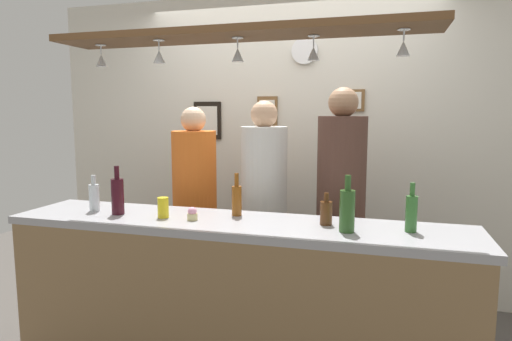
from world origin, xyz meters
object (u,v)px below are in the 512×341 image
object	(u,v)px
person_left_orange_shirt	(195,191)
bottle_wine_dark_red	(118,195)
drink_can	(163,208)
bottle_champagne_green	(347,210)
person_middle_white_patterned_shirt	(264,191)
picture_frame_caricature	(207,121)
cupcake	(192,214)
bottle_beer_green_import	(411,212)
picture_frame_crest	(267,111)
wall_clock	(305,51)
bottle_beer_amber_tall	(237,199)
person_right_brown_shirt	(341,187)
bottle_soda_clear	(94,197)
picture_frame_upper_small	(351,100)
bottle_beer_brown_stubby	(326,212)

from	to	relation	value
person_left_orange_shirt	bottle_wine_dark_red	xyz separation A→B (m)	(-0.16, -0.78, 0.10)
drink_can	bottle_champagne_green	bearing A→B (deg)	-0.90
bottle_champagne_green	drink_can	world-z (taller)	bottle_champagne_green
person_middle_white_patterned_shirt	picture_frame_caricature	size ratio (longest dim) A/B	4.91
person_left_orange_shirt	cupcake	size ratio (longest dim) A/B	20.87
person_left_orange_shirt	person_middle_white_patterned_shirt	size ratio (longest dim) A/B	0.97
bottle_beer_green_import	bottle_wine_dark_red	size ratio (longest dim) A/B	0.87
picture_frame_crest	drink_can	bearing A→B (deg)	-100.06
wall_clock	bottle_beer_amber_tall	bearing A→B (deg)	-98.02
person_left_orange_shirt	bottle_wine_dark_red	distance (m)	0.80
picture_frame_caricature	drink_can	bearing A→B (deg)	-78.01
person_right_brown_shirt	bottle_champagne_green	world-z (taller)	person_right_brown_shirt
bottle_beer_amber_tall	bottle_soda_clear	bearing A→B (deg)	-171.55
picture_frame_caricature	wall_clock	bearing A→B (deg)	-0.40
person_left_orange_shirt	bottle_beer_amber_tall	bearing A→B (deg)	-47.81
person_right_brown_shirt	bottle_wine_dark_red	distance (m)	1.50
cupcake	picture_frame_upper_small	size ratio (longest dim) A/B	0.35
bottle_beer_amber_tall	cupcake	bearing A→B (deg)	-138.36
bottle_soda_clear	bottle_wine_dark_red	size ratio (longest dim) A/B	0.77
drink_can	picture_frame_crest	world-z (taller)	picture_frame_crest
bottle_beer_green_import	person_right_brown_shirt	bearing A→B (deg)	121.31
picture_frame_upper_small	drink_can	bearing A→B (deg)	-123.88
picture_frame_crest	wall_clock	xyz separation A→B (m)	(0.32, -0.01, 0.50)
person_middle_white_patterned_shirt	bottle_beer_brown_stubby	size ratio (longest dim) A/B	9.28
cupcake	wall_clock	xyz separation A→B (m)	(0.39, 1.45, 1.10)
person_middle_white_patterned_shirt	wall_clock	xyz separation A→B (m)	(0.17, 0.66, 1.09)
picture_frame_caricature	person_right_brown_shirt	bearing A→B (deg)	-27.61
drink_can	picture_frame_caricature	world-z (taller)	picture_frame_caricature
person_left_orange_shirt	bottle_beer_green_import	world-z (taller)	person_left_orange_shirt
person_left_orange_shirt	bottle_wine_dark_red	bearing A→B (deg)	-101.98
person_right_brown_shirt	picture_frame_upper_small	size ratio (longest dim) A/B	7.98
picture_frame_upper_small	person_left_orange_shirt	bearing A→B (deg)	-149.16
bottle_wine_dark_red	wall_clock	world-z (taller)	wall_clock
bottle_beer_amber_tall	cupcake	size ratio (longest dim) A/B	3.33
bottle_wine_dark_red	picture_frame_upper_small	size ratio (longest dim) A/B	1.36
bottle_beer_amber_tall	bottle_beer_green_import	world-z (taller)	same
bottle_beer_green_import	picture_frame_upper_small	world-z (taller)	picture_frame_upper_small
bottle_beer_green_import	bottle_soda_clear	bearing A→B (deg)	-178.88
bottle_beer_green_import	wall_clock	bearing A→B (deg)	120.90
bottle_champagne_green	wall_clock	size ratio (longest dim) A/B	1.36
picture_frame_crest	bottle_champagne_green	bearing A→B (deg)	-60.84
drink_can	wall_clock	bearing A→B (deg)	68.08
bottle_wine_dark_red	drink_can	distance (m)	0.32
person_middle_white_patterned_shirt	bottle_beer_brown_stubby	distance (m)	0.87
person_right_brown_shirt	bottle_champagne_green	bearing A→B (deg)	-82.50
bottle_beer_amber_tall	bottle_soda_clear	size ratio (longest dim) A/B	1.13
bottle_wine_dark_red	bottle_champagne_green	distance (m)	1.39
drink_can	picture_frame_caricature	distance (m)	1.56
bottle_soda_clear	drink_can	xyz separation A→B (m)	(0.51, -0.04, -0.03)
wall_clock	person_left_orange_shirt	bearing A→B (deg)	-137.67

